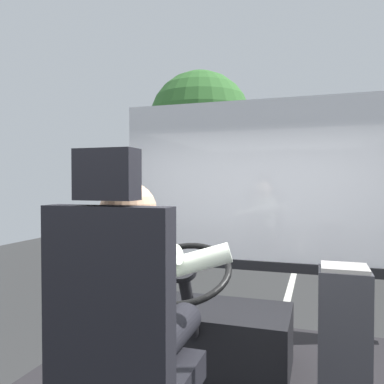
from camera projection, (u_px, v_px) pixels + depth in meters
ground at (298, 259)px, 10.23m from camera, size 18.00×44.00×0.06m
driver_seat at (122, 353)px, 1.47m from camera, size 0.48×0.48×1.35m
bus_driver at (136, 298)px, 1.58m from camera, size 0.73×0.60×0.74m
steering_console at (206, 334)px, 2.57m from camera, size 1.10×1.01×0.87m
fare_box at (344, 344)px, 2.00m from camera, size 0.25×0.23×0.81m
windshield_panel at (260, 204)px, 3.35m from camera, size 2.50×0.08×1.48m
street_tree at (200, 123)px, 11.72m from camera, size 3.07×3.07×5.34m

